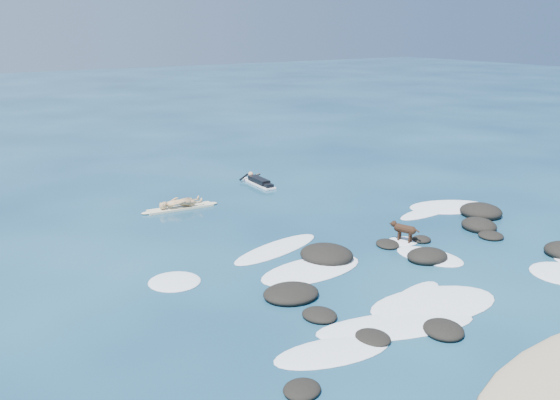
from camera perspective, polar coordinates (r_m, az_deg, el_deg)
ground at (r=18.98m, az=8.29°, el=-5.11°), size 160.00×160.00×0.00m
reef_rocks at (r=19.53m, az=13.36°, el=-4.42°), size 13.25×7.01×0.57m
breaking_foam at (r=18.46m, az=12.52°, el=-5.93°), size 14.39×8.69×0.12m
standing_surfer_rig at (r=23.52m, az=-9.17°, el=0.73°), size 3.00×0.71×1.71m
paddling_surfer_rig at (r=26.92m, az=-1.96°, el=1.71°), size 1.08×2.40×0.42m
dog at (r=20.17m, az=11.23°, el=-2.61°), size 0.50×1.04×0.68m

